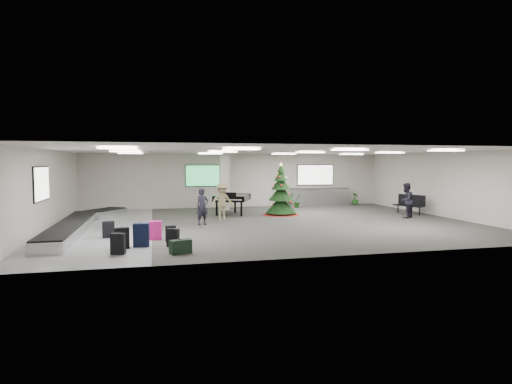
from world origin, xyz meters
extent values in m
plane|color=#32302D|center=(0.00, 0.00, 0.00)|extent=(18.00, 18.00, 0.00)
cube|color=beige|center=(0.00, 7.00, 1.60)|extent=(18.00, 0.02, 3.20)
cube|color=beige|center=(0.00, -7.00, 1.60)|extent=(18.00, 0.02, 3.20)
cube|color=beige|center=(-9.00, 0.00, 1.60)|extent=(0.02, 14.00, 3.20)
cube|color=beige|center=(9.00, 0.00, 1.60)|extent=(0.02, 14.00, 3.20)
cube|color=silver|center=(0.00, 0.00, 3.20)|extent=(18.00, 14.00, 0.02)
cube|color=slate|center=(-7.00, 0.00, 0.00)|extent=(4.00, 14.00, 0.01)
cube|color=beige|center=(-1.00, 5.60, 1.60)|extent=(0.50, 0.50, 3.20)
cube|color=green|center=(-2.00, 6.95, 1.90)|extent=(2.20, 0.08, 1.30)
cube|color=white|center=(5.00, 6.95, 1.90)|extent=(2.40, 0.08, 1.30)
cube|color=white|center=(-8.95, -1.00, 1.90)|extent=(0.08, 2.10, 1.30)
cube|color=white|center=(-6.00, -4.00, 3.14)|extent=(1.20, 0.60, 0.04)
cube|color=white|center=(-6.00, 0.00, 3.14)|extent=(1.20, 0.60, 0.04)
cube|color=white|center=(-6.00, 4.00, 3.14)|extent=(1.20, 0.60, 0.04)
cube|color=white|center=(-2.00, -4.00, 3.14)|extent=(1.20, 0.60, 0.04)
cube|color=white|center=(-2.00, 0.00, 3.14)|extent=(1.20, 0.60, 0.04)
cube|color=white|center=(-2.00, 4.00, 3.14)|extent=(1.20, 0.60, 0.04)
cube|color=white|center=(2.00, -4.00, 3.14)|extent=(1.20, 0.60, 0.04)
cube|color=white|center=(2.00, 0.00, 3.14)|extent=(1.20, 0.60, 0.04)
cube|color=white|center=(2.00, 4.00, 3.14)|extent=(1.20, 0.60, 0.04)
cube|color=white|center=(6.00, -4.00, 3.14)|extent=(1.20, 0.60, 0.04)
cube|color=white|center=(6.00, 0.00, 3.14)|extent=(1.20, 0.60, 0.04)
cube|color=white|center=(6.00, 4.00, 3.14)|extent=(1.20, 0.60, 0.04)
cube|color=silver|center=(-8.00, -1.00, 0.19)|extent=(1.00, 8.00, 0.38)
cube|color=black|center=(-8.00, -1.00, 0.40)|extent=(0.95, 7.90, 0.05)
cube|color=silver|center=(-7.20, 3.60, 0.19)|extent=(1.97, 2.21, 0.38)
cube|color=black|center=(-7.20, 3.60, 0.40)|extent=(1.87, 2.10, 0.05)
cube|color=silver|center=(5.00, 6.65, 0.53)|extent=(4.00, 0.60, 1.05)
cube|color=#2B2B2D|center=(5.00, 6.65, 1.06)|extent=(4.05, 0.65, 0.04)
cube|color=black|center=(-5.95, -5.28, 0.31)|extent=(0.44, 0.31, 0.62)
cube|color=black|center=(-5.95, -5.28, 0.63)|extent=(0.06, 0.14, 0.02)
cube|color=black|center=(-4.34, -4.52, 0.29)|extent=(0.43, 0.34, 0.58)
cube|color=black|center=(-4.34, -4.52, 0.59)|extent=(0.08, 0.12, 0.02)
cube|color=#E41D84|center=(-4.87, -3.12, 0.33)|extent=(0.43, 0.26, 0.66)
cube|color=black|center=(-4.87, -3.12, 0.67)|extent=(0.04, 0.14, 0.02)
cube|color=black|center=(-4.37, -3.51, 0.27)|extent=(0.36, 0.21, 0.53)
cube|color=black|center=(-4.37, -3.51, 0.54)|extent=(0.03, 0.12, 0.02)
cube|color=black|center=(-5.32, -4.26, 0.38)|extent=(0.51, 0.33, 0.75)
cube|color=black|center=(-5.32, -4.26, 0.76)|extent=(0.05, 0.17, 0.02)
cube|color=black|center=(-5.90, -4.44, 0.33)|extent=(0.47, 0.29, 0.66)
cube|color=black|center=(-5.90, -4.44, 0.67)|extent=(0.05, 0.15, 0.02)
cube|color=black|center=(-4.17, -5.59, 0.21)|extent=(0.68, 0.49, 0.41)
cube|color=black|center=(-4.17, -5.59, 0.42)|extent=(0.09, 0.18, 0.02)
cube|color=black|center=(-6.50, -2.34, 0.30)|extent=(0.44, 0.30, 0.59)
cube|color=black|center=(-6.50, -2.34, 0.60)|extent=(0.05, 0.14, 0.02)
cone|color=maroon|center=(1.45, 2.69, 0.06)|extent=(1.89, 1.89, 0.12)
cylinder|color=#3F2819|center=(1.45, 2.69, 0.25)|extent=(0.12, 0.12, 0.50)
cone|color=black|center=(1.45, 2.69, 0.55)|extent=(1.60, 1.60, 0.90)
cone|color=black|center=(1.45, 2.69, 1.15)|extent=(1.30, 1.30, 0.80)
cone|color=black|center=(1.45, 2.69, 1.65)|extent=(1.00, 1.00, 0.70)
cone|color=black|center=(1.45, 2.69, 2.04)|extent=(0.70, 0.70, 0.60)
cone|color=black|center=(1.45, 2.69, 2.39)|extent=(0.40, 0.40, 0.45)
cone|color=#FFE566|center=(1.45, 2.69, 2.61)|extent=(0.16, 0.16, 0.18)
cube|color=black|center=(-0.96, 3.44, 0.87)|extent=(2.22, 2.34, 0.30)
cube|color=black|center=(-1.35, 2.51, 0.78)|extent=(1.54, 0.88, 0.11)
cube|color=white|center=(-1.36, 2.48, 0.85)|extent=(1.32, 0.67, 0.02)
cube|color=black|center=(-1.25, 2.76, 1.08)|extent=(0.69, 0.31, 0.23)
cylinder|color=black|center=(-1.83, 3.00, 0.36)|extent=(0.11, 0.11, 0.72)
cylinder|color=black|center=(-0.66, 2.51, 0.36)|extent=(0.11, 0.11, 0.72)
cylinder|color=black|center=(-0.68, 4.12, 0.36)|extent=(0.11, 0.11, 0.72)
cube|color=black|center=(7.96, 1.34, 0.45)|extent=(1.09, 1.68, 0.06)
cylinder|color=black|center=(7.96, 0.70, 0.21)|extent=(0.06, 0.06, 0.43)
cylinder|color=black|center=(7.96, 1.98, 0.21)|extent=(0.06, 0.06, 0.43)
cube|color=black|center=(8.21, 1.34, 0.74)|extent=(0.65, 1.50, 0.53)
imported|color=black|center=(-2.88, 0.02, 0.78)|extent=(0.68, 0.58, 1.57)
imported|color=#908259|center=(-1.80, 1.37, 0.88)|extent=(1.22, 0.81, 1.76)
imported|color=black|center=(6.94, 0.01, 0.85)|extent=(1.04, 0.99, 1.70)
imported|color=#16451C|center=(3.37, 5.66, 0.42)|extent=(0.59, 0.55, 0.84)
imported|color=#16451C|center=(7.53, 6.50, 0.38)|extent=(0.50, 0.50, 0.76)
camera|label=1|loc=(-4.93, -18.25, 2.70)|focal=30.00mm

